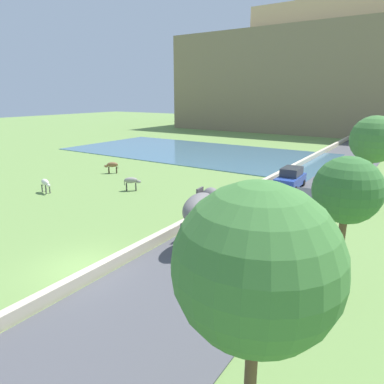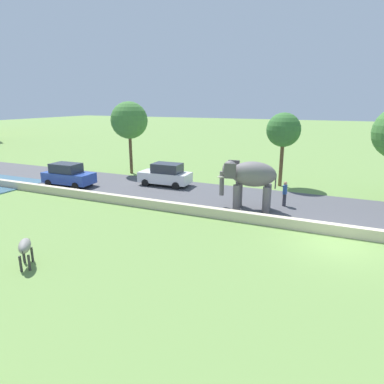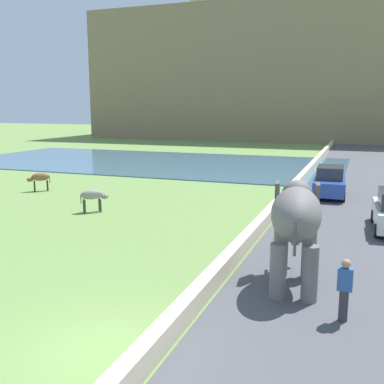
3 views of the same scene
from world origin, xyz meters
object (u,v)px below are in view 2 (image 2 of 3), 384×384
(car_white, at_px, (166,175))
(cow_grey, at_px, (25,247))
(car_blue, at_px, (68,175))
(elephant, at_px, (249,177))
(person_beside_elephant, at_px, (285,193))

(car_white, relative_size, cow_grey, 3.21)
(car_blue, height_order, cow_grey, car_blue)
(elephant, height_order, car_white, elephant)
(person_beside_elephant, relative_size, car_white, 0.40)
(person_beside_elephant, height_order, car_white, car_white)
(cow_grey, bearing_deg, car_white, 4.90)
(car_white, distance_m, car_blue, 7.56)
(cow_grey, bearing_deg, elephant, -29.99)
(person_beside_elephant, bearing_deg, elephant, 127.13)
(car_blue, relative_size, cow_grey, 3.20)
(elephant, distance_m, person_beside_elephant, 2.68)
(person_beside_elephant, bearing_deg, cow_grey, 146.34)
(person_beside_elephant, distance_m, car_white, 9.50)
(elephant, distance_m, car_blue, 14.33)
(person_beside_elephant, relative_size, cow_grey, 1.29)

